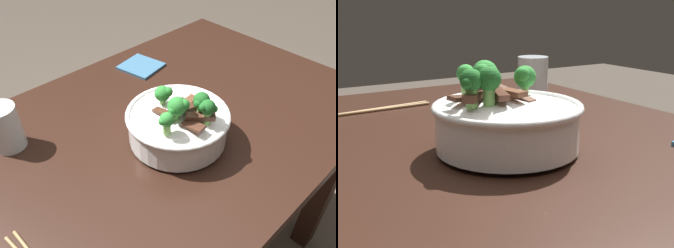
# 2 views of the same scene
# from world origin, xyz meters

# --- Properties ---
(dining_table) EXTENTS (1.26, 0.79, 0.77)m
(dining_table) POSITION_xyz_m (0.00, 0.00, 0.64)
(dining_table) COLOR black
(dining_table) RESTS_ON ground
(rice_bowl) EXTENTS (0.25, 0.25, 0.16)m
(rice_bowl) POSITION_xyz_m (-0.01, 0.08, 0.83)
(rice_bowl) COLOR white
(rice_bowl) RESTS_ON dining_table
(drinking_glass) EXTENTS (0.08, 0.08, 0.11)m
(drinking_glass) POSITION_xyz_m (0.30, -0.20, 0.82)
(drinking_glass) COLOR white
(drinking_glass) RESTS_ON dining_table
(folded_napkin) EXTENTS (0.14, 0.14, 0.01)m
(folded_napkin) POSITION_xyz_m (-0.18, -0.26, 0.77)
(folded_napkin) COLOR #386689
(folded_napkin) RESTS_ON dining_table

